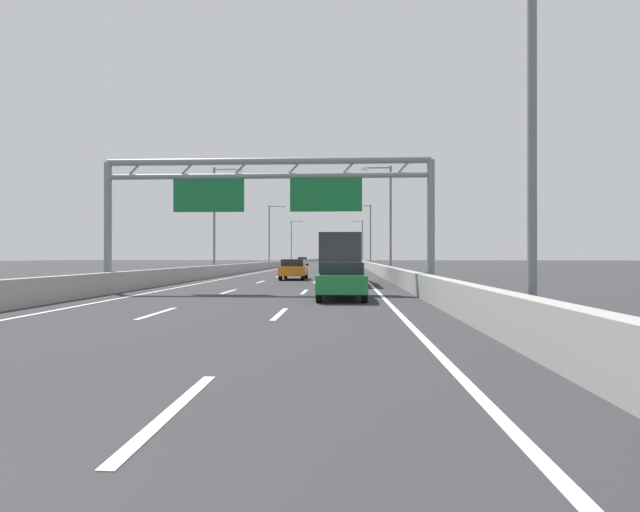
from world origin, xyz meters
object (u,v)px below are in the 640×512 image
streetlamp_right_near (521,84)px  green_car (342,280)px  streetlamp_left_distant (292,239)px  streetlamp_right_far (369,232)px  streetlamp_left_mid (217,214)px  streetlamp_left_far (271,232)px  box_truck (341,257)px  sign_gantry (267,191)px  streetlamp_right_distant (361,239)px  orange_car (294,269)px  white_car (343,260)px  silver_car (303,261)px  streetlamp_right_mid (388,213)px

streetlamp_right_near → green_car: 10.58m
streetlamp_left_distant → streetlamp_right_far: bearing=-65.1°
streetlamp_left_mid → streetlamp_left_far: (0.00, 32.10, 0.00)m
streetlamp_right_far → box_truck: size_ratio=1.10×
sign_gantry → streetlamp_left_far: bearing=98.2°
sign_gantry → streetlamp_left_mid: (-7.47, 19.59, 0.60)m
streetlamp_left_far → streetlamp_right_distant: bearing=65.1°
streetlamp_left_mid → box_truck: size_ratio=1.10×
streetlamp_right_near → orange_car: bearing=106.6°
streetlamp_left_mid → streetlamp_right_far: same height
streetlamp_right_far → green_car: streetlamp_right_far is taller
streetlamp_right_near → streetlamp_left_far: same height
white_car → green_car: bearing=-89.9°
box_truck → streetlamp_right_far: bearing=84.8°
streetlamp_left_mid → box_truck: 16.62m
streetlamp_left_mid → streetlamp_left_far: size_ratio=1.00×
silver_car → streetlamp_right_far: bearing=-52.7°
streetlamp_left_far → silver_car: 15.90m
streetlamp_right_mid → orange_car: size_ratio=2.26×
sign_gantry → streetlamp_right_near: size_ratio=1.66×
green_car → white_car: size_ratio=1.08×
streetlamp_left_mid → orange_car: 11.34m
orange_car → streetlamp_right_near: bearing=-73.4°
streetlamp_right_distant → silver_car: (-11.23, -17.33, -4.60)m
streetlamp_left_mid → streetlamp_right_distant: size_ratio=1.00×
streetlamp_right_distant → orange_car: bearing=-96.0°
streetlamp_left_mid → streetlamp_right_far: 35.40m
silver_car → streetlamp_right_distant: bearing=57.1°
streetlamp_right_far → sign_gantry: bearing=-98.2°
streetlamp_left_mid → streetlamp_right_distant: same height
sign_gantry → streetlamp_left_far: streetlamp_left_far is taller
streetlamp_left_far → green_car: bearing=-78.8°
sign_gantry → streetlamp_left_distant: (-7.47, 83.79, 0.60)m
streetlamp_left_mid → streetlamp_right_near: bearing=-65.1°
green_car → silver_car: silver_car is taller
streetlamp_right_mid → streetlamp_right_distant: same height
streetlamp_left_far → streetlamp_right_far: same height
streetlamp_right_distant → white_car: (-4.00, 24.04, -4.65)m
green_car → orange_car: 16.68m
green_car → box_truck: size_ratio=0.53×
white_car → streetlamp_left_mid: bearing=-97.1°
streetlamp_right_near → white_car: 120.50m
sign_gantry → streetlamp_left_distant: streetlamp_left_distant is taller
streetlamp_right_distant → streetlamp_right_near: bearing=-90.0°
streetlamp_right_near → sign_gantry: bearing=120.8°
streetlamp_right_mid → streetlamp_right_far: (0.00, 32.10, 0.00)m
streetlamp_right_mid → white_car: bearing=92.6°
streetlamp_left_mid → streetlamp_right_mid: same height
sign_gantry → streetlamp_right_near: bearing=-59.2°
white_car → sign_gantry: bearing=-91.8°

